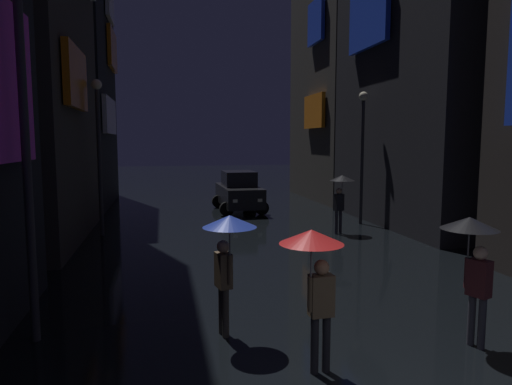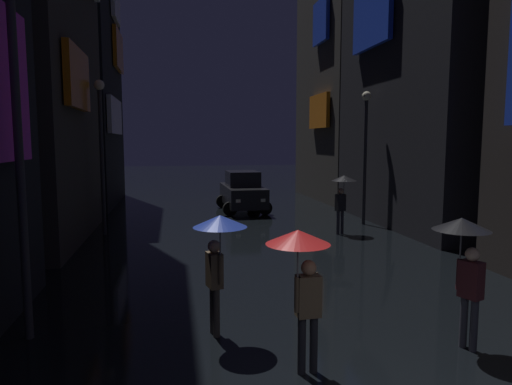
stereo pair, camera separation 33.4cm
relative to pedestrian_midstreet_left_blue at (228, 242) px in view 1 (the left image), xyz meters
name	(u,v)px [view 1 (the left image)]	position (x,y,z in m)	size (l,w,h in m)	color
building_left_far	(67,65)	(-5.66, 17.90, 5.55)	(4.25, 7.87, 14.42)	black
pedestrian_midstreet_left_blue	(228,242)	(0.00, 0.00, 0.00)	(0.90, 0.90, 2.12)	#38332D
pedestrian_midstreet_centre_black	(341,188)	(5.28, 7.99, 0.00)	(0.90, 0.90, 2.12)	#2D2D38
pedestrian_far_right_red	(315,261)	(1.01, -1.48, 0.00)	(0.90, 0.90, 2.12)	black
pedestrian_foreground_right_black	(472,245)	(3.82, -1.07, 0.00)	(0.90, 0.90, 2.12)	#2D2D38
car_distant	(239,192)	(2.55, 13.98, -0.74)	(2.31, 4.18, 1.92)	black
streetlamp_right_far	(362,142)	(6.82, 9.64, 1.65)	(0.36, 0.36, 5.28)	#2D2D33
streetlamp_left_near	(23,105)	(-3.18, 0.54, 2.23)	(0.36, 0.36, 6.35)	#2D2D33
streetlamp_left_far	(99,139)	(-3.18, 9.38, 1.75)	(0.36, 0.36, 5.46)	#2D2D33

